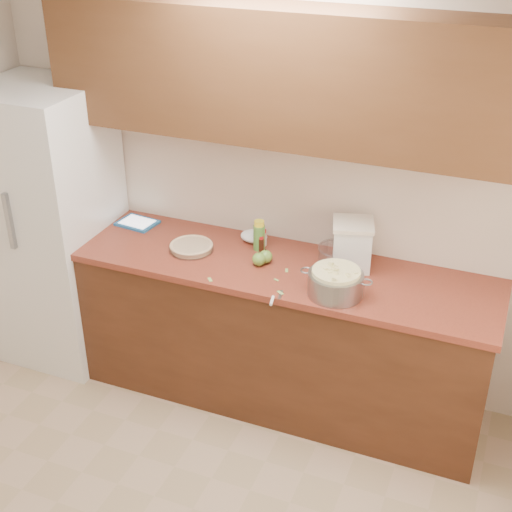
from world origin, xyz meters
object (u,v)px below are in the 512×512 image
at_px(pie, 191,247).
at_px(colander, 336,283).
at_px(flour_canister, 352,244).
at_px(tablet, 137,223).

relative_size(pie, colander, 0.67).
height_order(flour_canister, tablet, flour_canister).
height_order(pie, flour_canister, flour_canister).
bearing_deg(flour_canister, tablet, 179.39).
distance_m(flour_canister, tablet, 1.40).
distance_m(colander, flour_canister, 0.33).
distance_m(pie, flour_canister, 0.94).
xyz_separation_m(flour_canister, tablet, (-1.39, 0.01, -0.13)).
xyz_separation_m(colander, tablet, (-1.39, 0.34, -0.06)).
bearing_deg(pie, flour_canister, 10.54).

